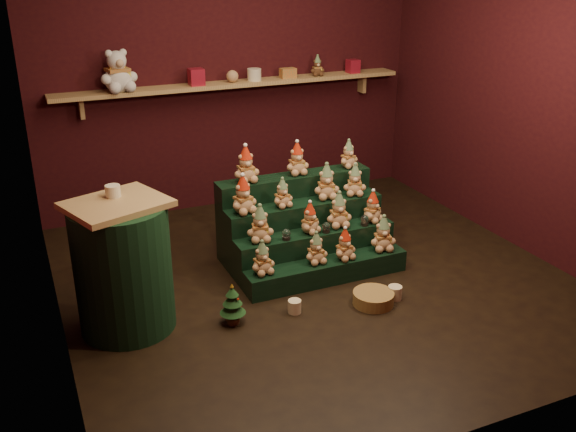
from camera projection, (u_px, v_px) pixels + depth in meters
name	position (u px, v px, depth m)	size (l,w,h in m)	color
ground	(316.00, 279.00, 5.33)	(4.00, 4.00, 0.00)	black
back_wall	(229.00, 71.00, 6.53)	(4.00, 0.10, 2.80)	black
front_wall	(509.00, 204.00, 3.06)	(4.00, 0.10, 2.80)	black
left_wall	(27.00, 144.00, 4.03)	(0.10, 4.00, 2.80)	black
right_wall	(530.00, 91.00, 5.56)	(0.10, 4.00, 2.80)	black
back_shelf	(236.00, 84.00, 6.42)	(3.60, 0.26, 0.24)	tan
riser_tier_front	(327.00, 271.00, 5.27)	(1.40, 0.22, 0.18)	black
riser_tier_midfront	(315.00, 251.00, 5.42)	(1.40, 0.22, 0.36)	black
riser_tier_midback	(304.00, 231.00, 5.58)	(1.40, 0.22, 0.54)	black
riser_tier_back	(294.00, 213.00, 5.73)	(1.40, 0.22, 0.72)	black
teddy_0	(262.00, 258.00, 4.99)	(0.19, 0.18, 0.27)	tan
teddy_1	(316.00, 248.00, 5.16)	(0.19, 0.17, 0.26)	tan
teddy_2	(345.00, 244.00, 5.23)	(0.19, 0.17, 0.27)	tan
teddy_3	(383.00, 233.00, 5.38)	(0.22, 0.19, 0.30)	tan
teddy_4	(260.00, 223.00, 5.12)	(0.22, 0.19, 0.30)	tan
teddy_5	(310.00, 218.00, 5.28)	(0.19, 0.17, 0.26)	tan
teddy_6	(339.00, 210.00, 5.39)	(0.22, 0.19, 0.30)	tan
teddy_7	(373.00, 207.00, 5.50)	(0.20, 0.18, 0.27)	tan
teddy_8	(243.00, 195.00, 5.20)	(0.22, 0.20, 0.31)	tan
teddy_9	(282.00, 193.00, 5.33)	(0.18, 0.16, 0.25)	tan
teddy_10	(326.00, 181.00, 5.51)	(0.22, 0.20, 0.31)	tan
teddy_11	(355.00, 180.00, 5.59)	(0.20, 0.18, 0.28)	tan
teddy_12	(246.00, 164.00, 5.36)	(0.22, 0.20, 0.31)	tan
teddy_13	(297.00, 159.00, 5.55)	(0.20, 0.18, 0.28)	tan
teddy_14	(348.00, 154.00, 5.74)	(0.18, 0.16, 0.25)	tan
snow_globe_a	(286.00, 234.00, 5.18)	(0.07, 0.07, 0.09)	black
snow_globe_b	(326.00, 227.00, 5.31)	(0.07, 0.07, 0.09)	black
snow_globe_c	(365.00, 220.00, 5.45)	(0.07, 0.07, 0.10)	black
side_table	(123.00, 267.00, 4.48)	(0.77, 0.71, 0.97)	tan
table_ornament	(113.00, 191.00, 4.37)	(0.10, 0.10, 0.08)	beige
mini_christmas_tree	(233.00, 304.00, 4.64)	(0.19, 0.19, 0.32)	#442B18
mug_left	(295.00, 306.00, 4.82)	(0.10, 0.10, 0.10)	beige
mug_right	(395.00, 293.00, 5.01)	(0.11, 0.11, 0.11)	beige
wicker_basket	(373.00, 298.00, 4.94)	(0.32, 0.32, 0.10)	olive
white_bear	(117.00, 65.00, 5.86)	(0.35, 0.31, 0.48)	silver
brown_bear	(317.00, 66.00, 6.68)	(0.15, 0.13, 0.21)	#532E1B
gift_tin_red_a	(196.00, 77.00, 6.21)	(0.14, 0.14, 0.16)	maroon
gift_tin_cream	(254.00, 75.00, 6.44)	(0.14, 0.14, 0.12)	beige
gift_tin_red_b	(353.00, 66.00, 6.86)	(0.12, 0.12, 0.14)	maroon
shelf_plush_ball	(232.00, 76.00, 6.36)	(0.12, 0.12, 0.12)	tan
scarf_gift_box	(288.00, 73.00, 6.59)	(0.16, 0.10, 0.10)	#D6531E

